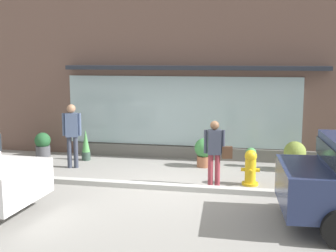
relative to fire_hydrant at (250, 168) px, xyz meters
name	(u,v)px	position (x,y,z in m)	size (l,w,h in m)	color
ground_plane	(174,187)	(-1.73, -0.54, -0.42)	(60.00, 60.00, 0.00)	gray
curb_strip	(172,187)	(-1.73, -0.74, -0.36)	(14.00, 0.24, 0.12)	#B2B2AD
storefront	(194,75)	(-1.73, 2.65, 2.04)	(14.00, 0.81, 5.05)	brown
fire_hydrant	(250,168)	(0.00, 0.00, 0.00)	(0.44, 0.41, 0.84)	gold
pedestrian_with_handbag	(215,149)	(-0.80, -0.28, 0.47)	(0.66, 0.25, 1.54)	#8E333D
pedestrian_passerby	(72,130)	(-4.75, 0.71, 0.61)	(0.49, 0.28, 1.73)	#333847
potted_plant_by_entrance	(204,151)	(-1.27, 1.54, 0.02)	(0.54, 0.54, 0.79)	#9E6042
potted_plant_window_right	(86,145)	(-4.75, 1.63, 0.02)	(0.26, 0.26, 0.91)	#33473D
potted_plant_window_left	(295,155)	(1.12, 1.59, 0.00)	(0.58, 0.58, 0.79)	#33473D
potted_plant_corner_tall	(43,144)	(-6.22, 1.84, -0.04)	(0.48, 0.48, 0.73)	#4C4C51
potted_plant_near_hydrant	(251,156)	(-0.02, 1.82, -0.13)	(0.30, 0.30, 0.52)	#B7B2A3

